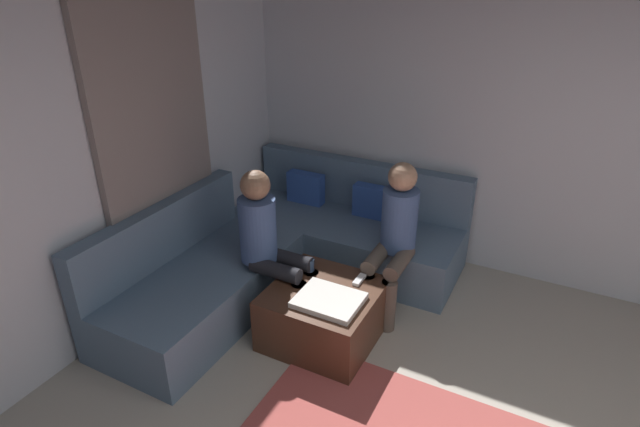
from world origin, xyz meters
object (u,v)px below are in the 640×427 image
object	(u,v)px
ottoman	(324,314)
game_remote	(359,280)
coffee_mug	(309,265)
person_on_couch_back	(394,234)
person_on_couch_side	(269,241)
sectional_couch	(287,251)

from	to	relation	value
ottoman	game_remote	bearing A→B (deg)	50.71
ottoman	coffee_mug	size ratio (longest dim) A/B	8.00
coffee_mug	person_on_couch_back	distance (m)	0.70
person_on_couch_back	person_on_couch_side	bearing A→B (deg)	34.44
coffee_mug	ottoman	bearing A→B (deg)	-39.29
game_remote	person_on_couch_back	distance (m)	0.47
ottoman	coffee_mug	xyz separation A→B (m)	(-0.22, 0.18, 0.26)
person_on_couch_side	person_on_couch_back	bearing A→B (deg)	124.44
coffee_mug	game_remote	distance (m)	0.40
game_remote	person_on_couch_side	bearing A→B (deg)	-167.61
sectional_couch	coffee_mug	distance (m)	0.60
sectional_couch	ottoman	bearing A→B (deg)	-40.95
person_on_couch_back	person_on_couch_side	distance (m)	0.96
coffee_mug	person_on_couch_back	bearing A→B (deg)	40.11
ottoman	sectional_couch	bearing A→B (deg)	139.05
ottoman	game_remote	world-z (taller)	game_remote
coffee_mug	person_on_couch_back	world-z (taller)	person_on_couch_back
coffee_mug	person_on_couch_side	bearing A→B (deg)	-158.52
person_on_couch_side	ottoman	bearing A→B (deg)	81.76
person_on_couch_back	game_remote	bearing A→B (deg)	73.82
ottoman	game_remote	size ratio (longest dim) A/B	5.07
sectional_couch	coffee_mug	world-z (taller)	sectional_couch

